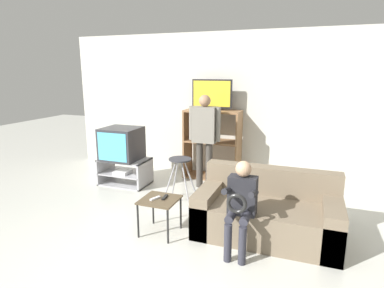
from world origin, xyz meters
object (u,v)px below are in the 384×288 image
(snack_table, at_px, (160,204))
(person_seated_child, at_px, (241,201))
(television_flat, at_px, (212,96))
(remote_control_white, at_px, (155,198))
(person_standing_adult, at_px, (205,133))
(tv_stand, at_px, (125,172))
(folding_stool, at_px, (180,168))
(media_shelf, at_px, (212,144))
(television_main, at_px, (122,144))
(remote_control_black, at_px, (165,197))
(couch, at_px, (267,213))

(snack_table, height_order, person_seated_child, person_seated_child)
(television_flat, bearing_deg, remote_control_white, -89.97)
(television_flat, distance_m, remote_control_white, 2.48)
(television_flat, xyz_separation_m, snack_table, (0.05, -2.22, -1.12))
(person_standing_adult, relative_size, person_seated_child, 1.55)
(tv_stand, bearing_deg, person_seated_child, -31.51)
(folding_stool, xyz_separation_m, snack_table, (0.13, -0.96, -0.16))
(person_standing_adult, bearing_deg, folding_stool, -100.71)
(person_seated_child, bearing_deg, media_shelf, 113.96)
(tv_stand, relative_size, television_main, 1.35)
(snack_table, bearing_deg, tv_stand, 134.57)
(media_shelf, distance_m, person_seated_child, 2.49)
(television_main, xyz_separation_m, folding_stool, (1.23, -0.38, -0.18))
(television_main, bearing_deg, person_seated_child, -30.91)
(media_shelf, xyz_separation_m, person_seated_child, (1.01, -2.27, -0.05))
(remote_control_white, distance_m, person_seated_child, 1.04)
(folding_stool, height_order, person_standing_adult, person_standing_adult)
(television_main, distance_m, folding_stool, 1.30)
(remote_control_black, bearing_deg, television_main, 131.66)
(media_shelf, distance_m, television_flat, 0.87)
(remote_control_white, xyz_separation_m, person_seated_child, (1.03, -0.05, 0.14))
(tv_stand, height_order, snack_table, tv_stand)
(media_shelf, bearing_deg, folding_stool, -94.99)
(tv_stand, bearing_deg, folding_stool, -18.38)
(remote_control_black, bearing_deg, folding_stool, 95.13)
(television_main, xyz_separation_m, person_standing_adult, (1.37, 0.33, 0.22))
(couch, bearing_deg, tv_stand, 159.77)
(snack_table, height_order, remote_control_black, remote_control_black)
(television_flat, bearing_deg, couch, -55.15)
(television_flat, relative_size, remote_control_black, 4.99)
(folding_stool, relative_size, remote_control_black, 4.72)
(television_flat, relative_size, person_standing_adult, 0.46)
(snack_table, relative_size, remote_control_white, 3.03)
(remote_control_black, relative_size, person_standing_adult, 0.09)
(folding_stool, xyz_separation_m, remote_control_white, (0.08, -0.98, -0.09))
(television_flat, height_order, folding_stool, television_flat)
(tv_stand, relative_size, folding_stool, 1.21)
(television_main, bearing_deg, folding_stool, -17.30)
(tv_stand, distance_m, television_main, 0.50)
(television_main, xyz_separation_m, remote_control_white, (1.32, -1.36, -0.27))
(folding_stool, height_order, person_seated_child, person_seated_child)
(remote_control_black, bearing_deg, person_standing_adult, 85.56)
(television_main, bearing_deg, person_standing_adult, 13.70)
(tv_stand, xyz_separation_m, remote_control_black, (1.38, -1.31, 0.23))
(television_main, bearing_deg, television_flat, 33.90)
(snack_table, bearing_deg, remote_control_white, -155.84)
(snack_table, bearing_deg, person_standing_adult, 89.84)
(remote_control_black, bearing_deg, media_shelf, 85.92)
(folding_stool, bearing_deg, person_seated_child, -42.47)
(person_standing_adult, bearing_deg, tv_stand, -166.68)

